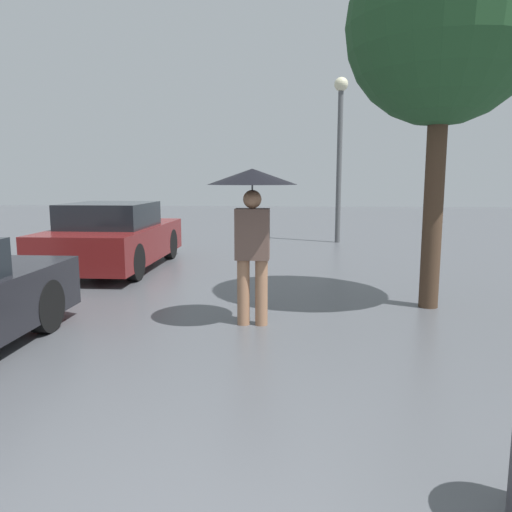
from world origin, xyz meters
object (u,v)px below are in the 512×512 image
tree (443,29)px  street_lamp (340,136)px  parked_car_farthest (114,238)px  pedestrian (252,202)px

tree → street_lamp: size_ratio=1.11×
parked_car_farthest → street_lamp: bearing=43.2°
pedestrian → street_lamp: (1.66, 8.01, 1.40)m
tree → street_lamp: tree is taller
pedestrian → street_lamp: 8.30m
pedestrian → tree: bearing=23.8°
pedestrian → tree: (2.33, 1.02, 2.14)m
parked_car_farthest → tree: tree is taller
parked_car_farthest → pedestrian: bearing=-50.1°
parked_car_farthest → tree: 6.66m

